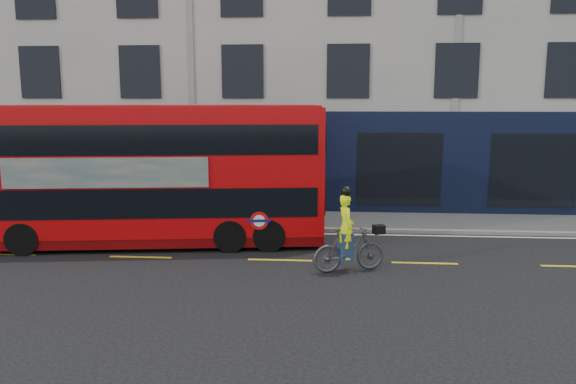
# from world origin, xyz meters

# --- Properties ---
(ground) EXTENTS (120.00, 120.00, 0.00)m
(ground) POSITION_xyz_m (0.00, 0.00, 0.00)
(ground) COLOR black
(ground) RESTS_ON ground
(pavement) EXTENTS (60.00, 3.00, 0.12)m
(pavement) POSITION_xyz_m (0.00, 6.50, 0.06)
(pavement) COLOR gray
(pavement) RESTS_ON ground
(kerb) EXTENTS (60.00, 0.12, 0.13)m
(kerb) POSITION_xyz_m (0.00, 5.00, 0.07)
(kerb) COLOR gray
(kerb) RESTS_ON ground
(building_terrace) EXTENTS (50.00, 10.07, 15.00)m
(building_terrace) POSITION_xyz_m (0.00, 12.94, 7.49)
(building_terrace) COLOR #B4B1AA
(building_terrace) RESTS_ON ground
(road_edge_line) EXTENTS (58.00, 0.10, 0.01)m
(road_edge_line) POSITION_xyz_m (0.00, 4.70, 0.00)
(road_edge_line) COLOR silver
(road_edge_line) RESTS_ON ground
(lane_dashes) EXTENTS (58.00, 0.12, 0.01)m
(lane_dashes) POSITION_xyz_m (0.00, 1.50, 0.00)
(lane_dashes) COLOR gold
(lane_dashes) RESTS_ON ground
(bus) EXTENTS (10.84, 3.80, 4.28)m
(bus) POSITION_xyz_m (-0.13, 3.00, 2.20)
(bus) COLOR #B80709
(bus) RESTS_ON ground
(cyclist) EXTENTS (2.02, 1.15, 2.26)m
(cyclist) POSITION_xyz_m (5.87, 0.62, 0.75)
(cyclist) COLOR #45464A
(cyclist) RESTS_ON ground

